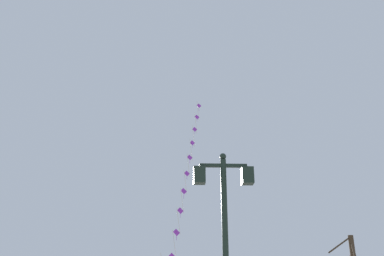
# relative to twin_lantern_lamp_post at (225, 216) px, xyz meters

# --- Properties ---
(twin_lantern_lamp_post) EXTENTS (1.43, 0.28, 4.94)m
(twin_lantern_lamp_post) POSITION_rel_twin_lantern_lamp_post_xyz_m (0.00, 0.00, 0.00)
(twin_lantern_lamp_post) COLOR #1E2D23
(twin_lantern_lamp_post) RESTS_ON ground_plane
(kite_train) EXTENTS (2.54, 9.79, 15.54)m
(kite_train) POSITION_rel_twin_lantern_lamp_post_xyz_m (-0.56, 15.61, 4.94)
(kite_train) COLOR brown
(kite_train) RESTS_ON ground_plane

